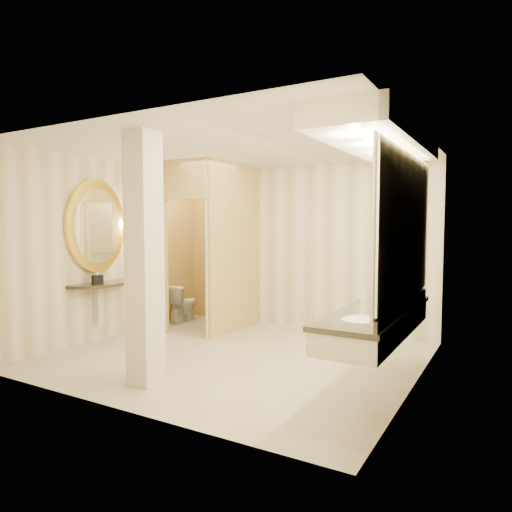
% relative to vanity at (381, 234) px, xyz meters
% --- Properties ---
extents(floor, '(4.50, 4.50, 0.00)m').
position_rel_vanity_xyz_m(floor, '(-1.98, 0.40, -1.63)').
color(floor, beige).
rests_on(floor, ground).
extents(ceiling, '(4.50, 4.50, 0.00)m').
position_rel_vanity_xyz_m(ceiling, '(-1.98, 0.40, 1.07)').
color(ceiling, silver).
rests_on(ceiling, wall_back).
extents(wall_back, '(4.50, 0.02, 2.70)m').
position_rel_vanity_xyz_m(wall_back, '(-1.98, 2.40, -0.28)').
color(wall_back, '#ECE5CD').
rests_on(wall_back, floor).
extents(wall_front, '(4.50, 0.02, 2.70)m').
position_rel_vanity_xyz_m(wall_front, '(-1.98, -1.60, -0.28)').
color(wall_front, '#ECE5CD').
rests_on(wall_front, floor).
extents(wall_left, '(0.02, 4.00, 2.70)m').
position_rel_vanity_xyz_m(wall_left, '(-4.23, 0.40, -0.28)').
color(wall_left, '#ECE5CD').
rests_on(wall_left, floor).
extents(wall_right, '(0.02, 4.00, 2.70)m').
position_rel_vanity_xyz_m(wall_right, '(0.27, 0.40, -0.28)').
color(wall_right, '#ECE5CD').
rests_on(wall_right, floor).
extents(toilet_closet, '(1.50, 1.55, 2.70)m').
position_rel_vanity_xyz_m(toilet_closet, '(-3.10, 1.37, -0.24)').
color(toilet_closet, tan).
rests_on(toilet_closet, floor).
extents(wall_sconce, '(0.14, 0.14, 0.42)m').
position_rel_vanity_xyz_m(wall_sconce, '(-3.90, 0.83, 0.10)').
color(wall_sconce, gold).
rests_on(wall_sconce, toilet_closet).
extents(vanity, '(0.75, 2.38, 2.09)m').
position_rel_vanity_xyz_m(vanity, '(0.00, 0.00, 0.00)').
color(vanity, silver).
rests_on(vanity, floor).
extents(console_shelf, '(1.05, 1.05, 1.97)m').
position_rel_vanity_xyz_m(console_shelf, '(-4.19, 0.07, -0.28)').
color(console_shelf, black).
rests_on(console_shelf, floor).
extents(pillar, '(0.30, 0.30, 2.70)m').
position_rel_vanity_xyz_m(pillar, '(-2.26, -0.96, -0.28)').
color(pillar, silver).
rests_on(pillar, floor).
extents(tissue_box, '(0.17, 0.17, 0.13)m').
position_rel_vanity_xyz_m(tissue_box, '(-3.99, -0.09, -0.69)').
color(tissue_box, black).
rests_on(tissue_box, console_shelf).
extents(toilet, '(0.41, 0.68, 0.67)m').
position_rel_vanity_xyz_m(toilet, '(-3.93, 1.71, -1.29)').
color(toilet, white).
rests_on(toilet, floor).
extents(soap_bottle_a, '(0.08, 0.08, 0.13)m').
position_rel_vanity_xyz_m(soap_bottle_a, '(-0.04, 0.05, -0.69)').
color(soap_bottle_a, beige).
rests_on(soap_bottle_a, vanity).
extents(soap_bottle_b, '(0.10, 0.10, 0.11)m').
position_rel_vanity_xyz_m(soap_bottle_b, '(-0.04, -0.24, -0.70)').
color(soap_bottle_b, silver).
rests_on(soap_bottle_b, vanity).
extents(soap_bottle_c, '(0.10, 0.10, 0.23)m').
position_rel_vanity_xyz_m(soap_bottle_c, '(-0.04, -0.41, -0.63)').
color(soap_bottle_c, '#C6B28C').
rests_on(soap_bottle_c, vanity).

